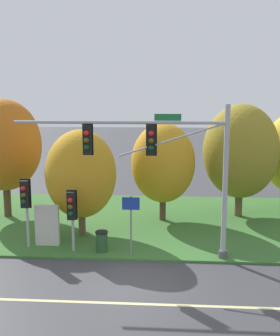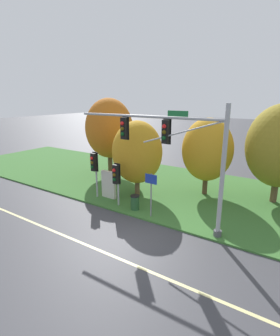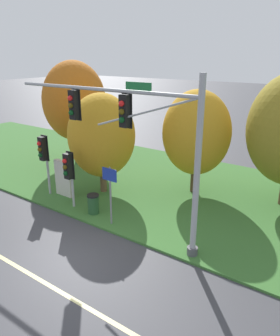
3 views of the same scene
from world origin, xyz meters
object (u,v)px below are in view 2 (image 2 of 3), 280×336
tree_left_of_mast (137,152)px  trash_bin (135,202)px  info_kiosk (109,185)px  pedestrian_signal_further_along (94,165)px  pedestrian_signal_near_kerb (116,176)px  tree_behind_signpost (207,150)px  traffic_signal_mast (174,146)px  tree_nearest_road (109,128)px  route_sign_post (151,188)px

tree_left_of_mast → trash_bin: size_ratio=5.65×
info_kiosk → tree_left_of_mast: bearing=51.1°
pedestrian_signal_further_along → pedestrian_signal_near_kerb: bearing=-9.2°
tree_behind_signpost → trash_bin: tree_behind_signpost is taller
info_kiosk → pedestrian_signal_further_along: bearing=-148.5°
traffic_signal_mast → tree_nearest_road: tree_nearest_road is taller
traffic_signal_mast → route_sign_post: (-1.36, 0.04, -2.59)m
pedestrian_signal_near_kerb → pedestrian_signal_further_along: size_ratio=0.87×
tree_nearest_road → tree_behind_signpost: size_ratio=1.24×
pedestrian_signal_further_along → tree_left_of_mast: bearing=45.0°
pedestrian_signal_near_kerb → route_sign_post: bearing=-2.3°
traffic_signal_mast → tree_left_of_mast: traffic_signal_mast is taller
trash_bin → route_sign_post: bearing=-13.1°
traffic_signal_mast → route_sign_post: 2.93m
traffic_signal_mast → route_sign_post: size_ratio=3.45×
pedestrian_signal_further_along → info_kiosk: pedestrian_signal_further_along is taller
route_sign_post → tree_behind_signpost: tree_behind_signpost is taller
traffic_signal_mast → pedestrian_signal_near_kerb: traffic_signal_mast is taller
pedestrian_signal_near_kerb → pedestrian_signal_further_along: (-2.16, 0.35, 0.35)m
traffic_signal_mast → pedestrian_signal_further_along: size_ratio=2.83×
pedestrian_signal_near_kerb → tree_left_of_mast: 2.67m
pedestrian_signal_near_kerb → tree_left_of_mast: tree_left_of_mast is taller
trash_bin → info_kiosk: bearing=166.4°
trash_bin → traffic_signal_mast: bearing=-7.5°
route_sign_post → pedestrian_signal_near_kerb: bearing=177.7°
route_sign_post → tree_nearest_road: 9.69m
tree_left_of_mast → info_kiosk: (-1.29, -1.60, -2.13)m
pedestrian_signal_further_along → tree_left_of_mast: (2.09, 2.09, 0.75)m
route_sign_post → info_kiosk: 4.16m
pedestrian_signal_near_kerb → trash_bin: pedestrian_signal_near_kerb is taller
tree_nearest_road → info_kiosk: bearing=-51.1°
tree_nearest_road → trash_bin: tree_nearest_road is taller
trash_bin → pedestrian_signal_near_kerb: bearing=-170.9°
route_sign_post → info_kiosk: (-3.97, 0.95, -0.79)m
tree_behind_signpost → pedestrian_signal_further_along: bearing=-141.0°
traffic_signal_mast → trash_bin: traffic_signal_mast is taller
route_sign_post → tree_behind_signpost: (1.29, 5.36, 1.49)m
route_sign_post → trash_bin: size_ratio=2.82×
traffic_signal_mast → trash_bin: size_ratio=9.76×
pedestrian_signal_further_along → info_kiosk: (0.80, 0.49, -1.39)m
trash_bin → pedestrian_signal_further_along: bearing=177.6°
pedestrian_signal_near_kerb → route_sign_post: (2.61, -0.11, -0.25)m
tree_nearest_road → info_kiosk: 6.63m
tree_nearest_road → info_kiosk: size_ratio=3.53×
info_kiosk → trash_bin: bearing=-13.6°
pedestrian_signal_further_along → info_kiosk: size_ratio=1.69×
pedestrian_signal_near_kerb → tree_nearest_road: tree_nearest_road is taller
tree_behind_signpost → trash_bin: (-2.62, -5.05, -2.75)m
traffic_signal_mast → pedestrian_signal_further_along: bearing=175.4°
trash_bin → tree_left_of_mast: bearing=121.0°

